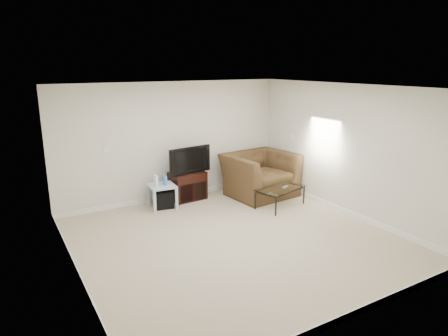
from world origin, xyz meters
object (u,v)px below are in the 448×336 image
subwoofer (164,199)px  recliner (260,168)px  tv_stand (187,186)px  coffee_table (280,197)px  side_table (162,196)px  television (187,159)px

subwoofer → recliner: 2.23m
tv_stand → recliner: 1.64m
tv_stand → coffee_table: tv_stand is taller
side_table → tv_stand: bearing=18.9°
television → coffee_table: bearing=-52.1°
tv_stand → side_table: 0.71m
side_table → coffee_table: size_ratio=0.48×
tv_stand → subwoofer: tv_stand is taller
tv_stand → coffee_table: bearing=-48.7°
television → side_table: bearing=-171.8°
television → recliner: (1.51, -0.53, -0.26)m
television → side_table: 0.96m
side_table → recliner: size_ratio=0.35×
television → recliner: 1.62m
side_table → coffee_table: 2.40m
television → coffee_table: (1.42, -1.37, -0.69)m
subwoofer → coffee_table: size_ratio=0.35×
television → recliner: size_ratio=0.64×
tv_stand → side_table: bearing=-165.5°
coffee_table → subwoofer: bearing=150.2°
recliner → side_table: bearing=166.5°
side_table → coffee_table: bearing=-29.1°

